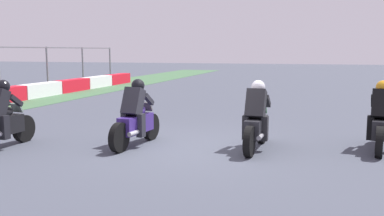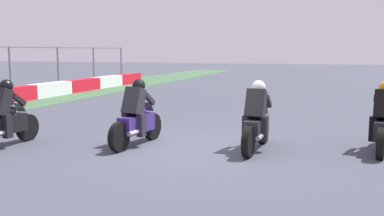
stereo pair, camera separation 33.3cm
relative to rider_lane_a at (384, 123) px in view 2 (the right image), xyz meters
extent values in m
plane|color=#414552|center=(-0.92, 4.00, -0.62)|extent=(120.00, 120.00, 0.00)
cube|color=red|center=(4.37, 13.63, -0.30)|extent=(2.59, 0.60, 0.64)
cube|color=white|center=(7.01, 13.63, -0.30)|extent=(2.59, 0.60, 0.64)
cube|color=red|center=(9.66, 13.63, -0.30)|extent=(2.59, 0.60, 0.64)
cube|color=white|center=(12.30, 13.63, -0.30)|extent=(2.59, 0.60, 0.64)
cube|color=red|center=(14.95, 13.63, -0.30)|extent=(2.59, 0.60, 0.64)
cylinder|color=slate|center=(6.30, 15.26, 0.55)|extent=(0.10, 0.10, 2.34)
cylinder|color=slate|center=(9.91, 15.26, 0.55)|extent=(0.10, 0.10, 2.34)
cylinder|color=slate|center=(13.52, 15.26, 0.55)|extent=(0.10, 0.10, 2.34)
cylinder|color=slate|center=(17.13, 15.26, 0.55)|extent=(0.10, 0.10, 2.34)
cylinder|color=black|center=(0.70, -0.10, -0.30)|extent=(0.65, 0.23, 0.64)
cylinder|color=black|center=(-0.69, 0.10, -0.30)|extent=(0.65, 0.23, 0.64)
cube|color=black|center=(0.00, 0.00, -0.12)|extent=(1.13, 0.48, 0.40)
ellipsoid|color=black|center=(0.10, -0.01, 0.18)|extent=(0.52, 0.37, 0.24)
cube|color=red|center=(-0.50, 0.08, -0.10)|extent=(0.08, 0.17, 0.08)
cube|color=black|center=(-0.09, 0.22, -0.12)|extent=(0.20, 0.16, 0.52)
cube|color=black|center=(0.31, 0.14, 0.42)|extent=(0.40, 0.16, 0.31)
cylinder|color=black|center=(0.01, 2.54, -0.30)|extent=(0.65, 0.18, 0.64)
cylinder|color=black|center=(-1.38, 2.62, -0.30)|extent=(0.65, 0.18, 0.64)
cube|color=#27272C|center=(-0.68, 2.58, -0.12)|extent=(1.12, 0.38, 0.40)
ellipsoid|color=#27272C|center=(-0.58, 2.57, 0.18)|extent=(0.50, 0.33, 0.24)
cube|color=red|center=(-1.19, 2.61, -0.10)|extent=(0.07, 0.16, 0.08)
cylinder|color=#A5A5AD|center=(-1.04, 2.44, -0.25)|extent=(0.42, 0.12, 0.10)
cube|color=black|center=(-0.78, 2.59, 0.40)|extent=(0.51, 0.43, 0.66)
sphere|color=silver|center=(-0.56, 2.57, 0.74)|extent=(0.32, 0.32, 0.30)
cube|color=#448E4F|center=(-0.19, 2.55, 0.22)|extent=(0.17, 0.27, 0.23)
cube|color=black|center=(-0.79, 2.79, -0.12)|extent=(0.19, 0.15, 0.52)
cube|color=black|center=(-0.82, 2.39, -0.12)|extent=(0.19, 0.15, 0.52)
cube|color=black|center=(-0.40, 2.74, 0.42)|extent=(0.39, 0.12, 0.31)
cube|color=black|center=(-0.42, 2.38, 0.42)|extent=(0.39, 0.12, 0.31)
cylinder|color=black|center=(-0.38, 5.16, -0.30)|extent=(0.65, 0.21, 0.64)
cylinder|color=black|center=(-1.78, 5.32, -0.30)|extent=(0.65, 0.21, 0.64)
cube|color=navy|center=(-1.08, 5.24, -0.12)|extent=(1.13, 0.44, 0.40)
ellipsoid|color=navy|center=(-0.98, 5.23, 0.18)|extent=(0.51, 0.35, 0.24)
cube|color=red|center=(-1.59, 5.30, -0.10)|extent=(0.08, 0.17, 0.08)
cylinder|color=#A5A5AD|center=(-1.45, 5.12, -0.25)|extent=(0.43, 0.15, 0.10)
cube|color=#26262D|center=(-1.18, 5.25, 0.40)|extent=(0.53, 0.45, 0.66)
sphere|color=black|center=(-0.96, 5.23, 0.74)|extent=(0.33, 0.33, 0.30)
cube|color=#555150|center=(-0.58, 5.19, 0.22)|extent=(0.18, 0.28, 0.23)
cube|color=#26262D|center=(-1.18, 5.45, -0.12)|extent=(0.19, 0.16, 0.52)
cube|color=#26262D|center=(-1.22, 5.06, -0.12)|extent=(0.19, 0.16, 0.52)
cube|color=#26262D|center=(-0.78, 5.39, 0.42)|extent=(0.39, 0.14, 0.31)
cube|color=#26262D|center=(-0.82, 5.03, 0.42)|extent=(0.39, 0.14, 0.31)
cylinder|color=black|center=(-1.45, 7.95, -0.30)|extent=(0.65, 0.17, 0.64)
cube|color=black|center=(-2.15, 7.98, -0.12)|extent=(1.11, 0.37, 0.40)
ellipsoid|color=black|center=(-2.05, 7.97, 0.18)|extent=(0.49, 0.32, 0.24)
cube|color=black|center=(-2.25, 7.98, 0.40)|extent=(0.50, 0.42, 0.66)
sphere|color=black|center=(-2.03, 7.97, 0.74)|extent=(0.31, 0.31, 0.30)
cube|color=slate|center=(-1.65, 7.96, 0.22)|extent=(0.17, 0.27, 0.23)
cube|color=black|center=(-2.28, 7.78, -0.12)|extent=(0.19, 0.15, 0.52)
cube|color=black|center=(-1.86, 8.15, 0.42)|extent=(0.39, 0.12, 0.31)
cube|color=black|center=(-1.88, 7.79, 0.42)|extent=(0.39, 0.12, 0.31)
camera|label=1|loc=(-9.78, 1.35, 1.53)|focal=39.74mm
camera|label=2|loc=(-9.68, 1.03, 1.53)|focal=39.74mm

